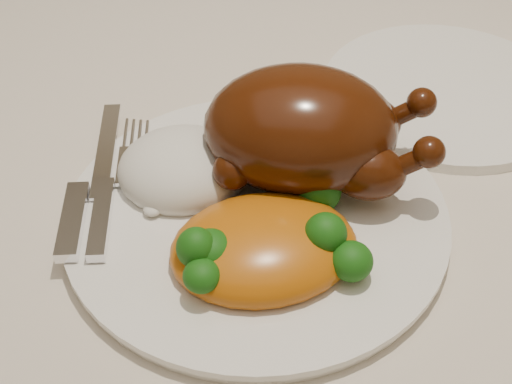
# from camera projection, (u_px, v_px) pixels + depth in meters

# --- Properties ---
(dining_table) EXTENTS (1.60, 0.90, 0.76)m
(dining_table) POSITION_uv_depth(u_px,v_px,m) (114.00, 233.00, 0.70)
(dining_table) COLOR brown
(dining_table) RESTS_ON floor
(tablecloth) EXTENTS (1.73, 1.03, 0.18)m
(tablecloth) POSITION_uv_depth(u_px,v_px,m) (103.00, 177.00, 0.65)
(tablecloth) COLOR beige
(tablecloth) RESTS_ON dining_table
(dinner_plate) EXTENTS (0.39, 0.39, 0.01)m
(dinner_plate) POSITION_uv_depth(u_px,v_px,m) (256.00, 216.00, 0.57)
(dinner_plate) COLOR white
(dinner_plate) RESTS_ON tablecloth
(side_plate) EXTENTS (0.26, 0.26, 0.01)m
(side_plate) POSITION_uv_depth(u_px,v_px,m) (445.00, 91.00, 0.70)
(side_plate) COLOR white
(side_plate) RESTS_ON tablecloth
(roast_chicken) EXTENTS (0.19, 0.12, 0.10)m
(roast_chicken) POSITION_uv_depth(u_px,v_px,m) (306.00, 130.00, 0.56)
(roast_chicken) COLOR #471A07
(roast_chicken) RESTS_ON dinner_plate
(rice_mound) EXTENTS (0.12, 0.12, 0.06)m
(rice_mound) POSITION_uv_depth(u_px,v_px,m) (183.00, 169.00, 0.58)
(rice_mound) COLOR white
(rice_mound) RESTS_ON dinner_plate
(mac_and_cheese) EXTENTS (0.17, 0.15, 0.06)m
(mac_and_cheese) POSITION_uv_depth(u_px,v_px,m) (272.00, 245.00, 0.52)
(mac_and_cheese) COLOR #C9550C
(mac_and_cheese) RESTS_ON dinner_plate
(cutlery) EXTENTS (0.06, 0.19, 0.01)m
(cutlery) POSITION_uv_depth(u_px,v_px,m) (97.00, 195.00, 0.57)
(cutlery) COLOR silver
(cutlery) RESTS_ON dinner_plate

